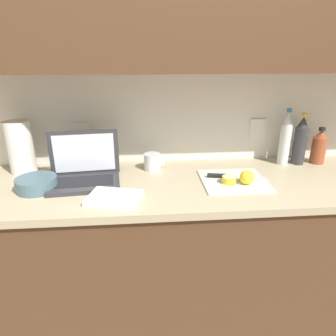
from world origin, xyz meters
TOP-DOWN VIEW (x-y plane):
  - ground_plane at (0.00, 0.00)m, footprint 12.00×12.00m
  - wall_back at (0.00, 0.24)m, footprint 5.20×0.38m
  - counter_unit at (-0.02, 0.00)m, footprint 2.43×0.62m
  - laptop at (-0.24, 0.05)m, footprint 0.35×0.26m
  - cutting_board at (0.48, -0.02)m, footprint 0.31×0.30m
  - knife at (0.45, 0.01)m, footprint 0.30×0.09m
  - lemon_half_cut at (0.45, -0.05)m, footprint 0.07×0.07m
  - lemon_whole_beside at (0.53, -0.07)m, footprint 0.07×0.07m
  - bottle_green_soda at (0.83, 0.21)m, footprint 0.06×0.06m
  - bottle_oil_tall at (0.92, 0.21)m, footprint 0.07×0.07m
  - bottle_water_clear at (1.04, 0.21)m, footprint 0.08×0.08m
  - measuring_cup at (0.09, 0.18)m, footprint 0.11×0.09m
  - bowl_white at (-0.45, -0.03)m, footprint 0.18×0.18m
  - paper_towel_roll at (-0.59, 0.20)m, footprint 0.13×0.13m
  - dish_towel at (-0.09, -0.17)m, footprint 0.25×0.21m

SIDE VIEW (x-z plane):
  - ground_plane at x=0.00m, z-range 0.00..0.00m
  - counter_unit at x=-0.02m, z-range 0.01..0.92m
  - cutting_board at x=0.48m, z-range 0.91..0.92m
  - dish_towel at x=-0.09m, z-range 0.91..0.94m
  - knife at x=0.45m, z-range 0.92..0.94m
  - lemon_half_cut at x=0.45m, z-range 0.92..0.96m
  - bowl_white at x=-0.45m, z-range 0.91..0.97m
  - lemon_whole_beside at x=0.53m, z-range 0.92..0.99m
  - measuring_cup at x=0.09m, z-range 0.91..1.00m
  - laptop at x=-0.24m, z-range 0.85..1.09m
  - bottle_water_clear at x=1.04m, z-range 0.90..1.11m
  - bottle_oil_tall at x=0.92m, z-range 0.90..1.19m
  - paper_towel_roll at x=-0.59m, z-range 0.91..1.19m
  - bottle_green_soda at x=0.83m, z-range 0.90..1.21m
  - wall_back at x=0.00m, z-range 0.26..2.86m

